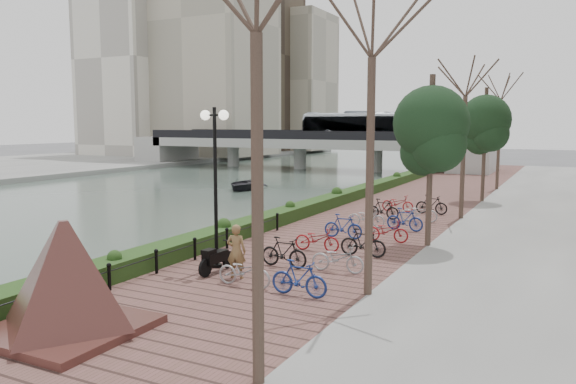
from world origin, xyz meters
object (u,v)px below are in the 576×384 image
Objects in this scene: lamppost at (215,154)px; boat at (244,184)px; motorcycle at (217,258)px; pedestrian at (236,251)px; granite_monument at (66,276)px.

lamppost is 1.23× the size of boat.
pedestrian is (0.89, -0.27, 0.36)m from motorcycle.
boat is (-13.06, 28.74, -1.34)m from granite_monument.
boat is at bearing 114.44° from granite_monument.
granite_monument is 0.78× the size of lamppost.
motorcycle is 0.36× the size of boat.
motorcycle is at bearing -29.66° from pedestrian.
pedestrian is 0.39× the size of boat.
granite_monument is at bearing -88.49° from motorcycle.
lamppost is 3.13× the size of pedestrian.
granite_monument reaches higher than pedestrian.
boat is (-14.03, 23.21, -0.87)m from pedestrian.
lamppost is (-0.32, 6.34, 2.42)m from granite_monument.
motorcycle is at bearing 89.27° from granite_monument.
granite_monument reaches higher than boat.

